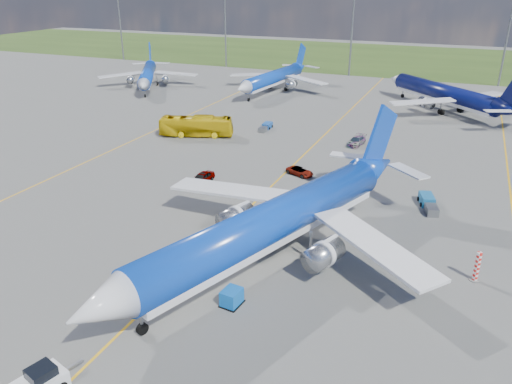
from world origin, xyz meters
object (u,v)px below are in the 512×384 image
at_px(main_airliner, 270,260).
at_px(baggage_tug_c, 266,127).
at_px(apron_bus, 196,126).
at_px(bg_jet_nnw, 273,92).
at_px(bg_jet_nw, 149,87).
at_px(service_car_b, 300,171).
at_px(baggage_tug_w, 428,203).
at_px(uld_container, 232,297).
at_px(bg_jet_n, 441,111).
at_px(service_car_c, 356,141).
at_px(warning_post, 477,267).
at_px(service_car_a, 202,178).

relative_size(main_airliner, baggage_tug_c, 9.64).
bearing_deg(apron_bus, bg_jet_nnw, -17.78).
relative_size(bg_jet_nw, service_car_b, 8.59).
bearing_deg(apron_bus, main_airliner, -160.66).
distance_m(bg_jet_nw, baggage_tug_w, 89.10).
bearing_deg(uld_container, baggage_tug_c, 115.00).
height_order(bg_jet_nw, uld_container, bg_jet_nw).
bearing_deg(bg_jet_n, baggage_tug_c, -0.63).
bearing_deg(service_car_c, bg_jet_nnw, 137.46).
bearing_deg(baggage_tug_c, bg_jet_nnw, 106.31).
xyz_separation_m(bg_jet_nw, apron_bus, (32.99, -33.38, 1.82)).
relative_size(warning_post, service_car_c, 0.60).
bearing_deg(apron_bus, bg_jet_n, -65.95).
xyz_separation_m(baggage_tug_w, baggage_tug_c, (-31.51, 24.40, -0.07)).
xyz_separation_m(bg_jet_nw, service_car_a, (44.77, -52.81, 0.76)).
bearing_deg(baggage_tug_w, bg_jet_nw, 129.60).
distance_m(bg_jet_nw, service_car_a, 69.24).
height_order(bg_jet_nnw, bg_jet_n, bg_jet_n).
bearing_deg(warning_post, bg_jet_nw, 141.23).
bearing_deg(baggage_tug_w, service_car_a, 170.29).
xyz_separation_m(main_airliner, baggage_tug_c, (-18.16, 43.80, 0.50)).
relative_size(bg_jet_n, uld_container, 22.59).
height_order(bg_jet_nw, main_airliner, main_airliner).
xyz_separation_m(service_car_c, baggage_tug_c, (-17.78, 2.83, -0.23)).
distance_m(bg_jet_n, service_car_a, 62.95).
xyz_separation_m(bg_jet_nw, bg_jet_n, (72.28, 3.80, 0.00)).
distance_m(bg_jet_nw, apron_bus, 46.97).
xyz_separation_m(bg_jet_nw, uld_container, (60.65, -76.57, 0.72)).
relative_size(bg_jet_n, baggage_tug_c, 8.50).
distance_m(apron_bus, service_car_c, 28.35).
bearing_deg(bg_jet_nw, main_airliner, -78.77).
distance_m(service_car_b, baggage_tug_c, 24.18).
height_order(uld_container, apron_bus, apron_bus).
bearing_deg(apron_bus, service_car_c, -97.26).
bearing_deg(baggage_tug_w, service_car_b, 149.63).
relative_size(uld_container, service_car_c, 0.36).
height_order(main_airliner, apron_bus, main_airliner).
height_order(bg_jet_n, apron_bus, bg_jet_n).
height_order(uld_container, baggage_tug_c, uld_container).
height_order(bg_jet_nw, service_car_c, bg_jet_nw).
bearing_deg(bg_jet_nnw, uld_container, -65.15).
xyz_separation_m(service_car_a, baggage_tug_c, (-1.86, 28.21, -0.26)).
xyz_separation_m(bg_jet_nnw, baggage_tug_c, (11.07, -32.63, 0.50)).
distance_m(service_car_b, baggage_tug_w, 18.59).
bearing_deg(main_airliner, baggage_tug_w, 75.33).
relative_size(bg_jet_nw, bg_jet_nnw, 0.96).
bearing_deg(service_car_b, bg_jet_nw, 74.54).
height_order(service_car_c, baggage_tug_c, service_car_c).
xyz_separation_m(bg_jet_nnw, uld_container, (28.81, -84.60, 0.72)).
bearing_deg(bg_jet_nw, bg_jet_n, -27.51).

